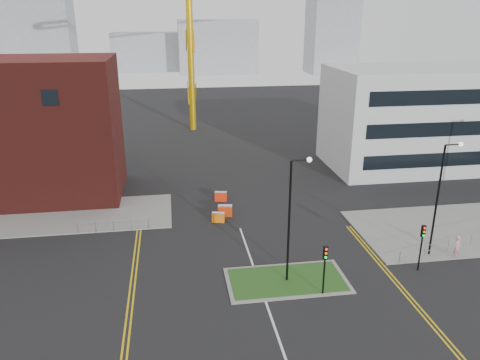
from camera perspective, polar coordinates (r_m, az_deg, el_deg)
name	(u,v)px	position (r m, az deg, el deg)	size (l,w,h in m)	color
pavement_left	(19,219)	(47.99, -25.38, -4.28)	(28.00, 8.00, 0.12)	slate
island_kerb	(287,280)	(34.25, 5.72, -12.08)	(8.60, 4.60, 0.08)	slate
grass_island	(287,280)	(34.24, 5.72, -12.05)	(8.00, 4.00, 0.12)	#234918
office_block	(432,117)	(62.12, 22.39, 7.09)	(25.00, 12.20, 12.00)	silver
streetlamp_island	(293,211)	(31.81, 6.43, -3.79)	(1.46, 0.36, 9.18)	black
streetlamp_right_near	(441,191)	(38.22, 23.31, -1.24)	(1.46, 0.36, 9.18)	black
traffic_light_island	(325,261)	(31.83, 10.32, -9.70)	(0.28, 0.33, 3.65)	black
traffic_light_right	(422,239)	(36.61, 21.34, -6.73)	(0.28, 0.33, 3.65)	black
railing_left	(113,224)	(42.20, -15.19, -5.20)	(6.05, 0.05, 1.10)	gray
centre_line	(278,338)	(29.09, 4.71, -18.66)	(0.15, 30.00, 0.01)	silver
yellow_left_a	(131,278)	(35.27, -13.11, -11.60)	(0.12, 24.00, 0.01)	gold
yellow_left_b	(136,278)	(35.24, -12.62, -11.58)	(0.12, 24.00, 0.01)	gold
yellow_right_a	(399,287)	(35.16, 18.77, -12.30)	(0.12, 20.00, 0.01)	gold
yellow_right_b	(403,287)	(35.30, 19.21, -12.23)	(0.12, 20.00, 0.01)	gold
skyline_a	(39,40)	(144.44, -23.25, 15.44)	(18.00, 12.00, 22.00)	gray
skyline_b	(217,47)	(151.26, -2.77, 15.92)	(24.00, 12.00, 16.00)	gray
skyline_c	(332,26)	(153.75, 11.16, 17.90)	(14.00, 12.00, 28.00)	gray
skyline_d	(160,52)	(160.58, -9.78, 15.18)	(30.00, 12.00, 12.00)	gray
pedestrian	(457,247)	(40.17, 24.97, -7.44)	(0.70, 0.46, 1.91)	pink
barrier_left	(218,217)	(42.70, -2.67, -4.51)	(1.19, 0.66, 0.95)	orange
barrier_mid	(221,196)	(47.32, -2.36, -1.97)	(1.25, 0.61, 1.01)	red
barrier_right	(225,210)	(43.84, -1.83, -3.71)	(1.37, 0.61, 1.11)	red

